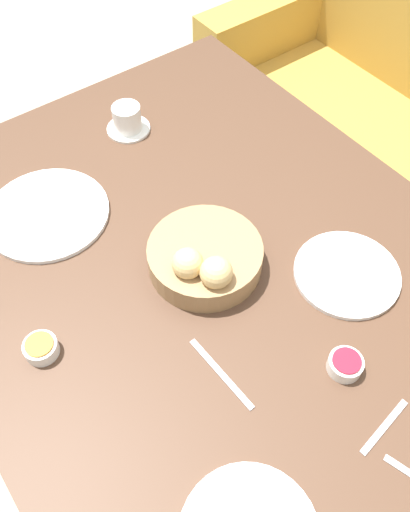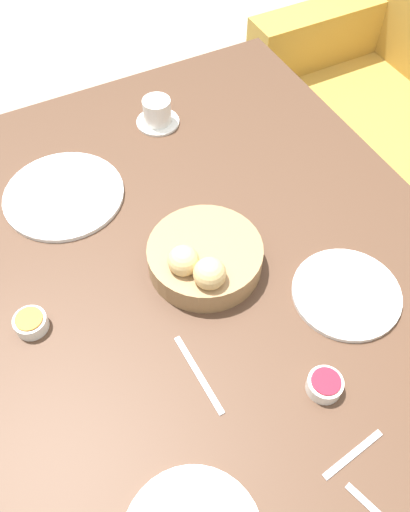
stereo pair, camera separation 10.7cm
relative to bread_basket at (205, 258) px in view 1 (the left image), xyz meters
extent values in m
plane|color=#A89E89|center=(0.01, 0.01, -0.77)|extent=(10.00, 10.00, 0.00)
cube|color=#4C3323|center=(0.01, 0.01, -0.05)|extent=(1.35, 1.01, 0.03)
cube|color=#4C3323|center=(-0.61, 0.47, -0.42)|extent=(0.06, 0.06, 0.70)
cube|color=#B28938|center=(-0.89, 1.01, -0.46)|extent=(0.14, 0.70, 0.61)
cylinder|color=#99754C|center=(-0.01, 0.01, -0.01)|extent=(0.23, 0.23, 0.05)
sphere|color=#DBB775|center=(0.06, -0.02, 0.04)|extent=(0.06, 0.06, 0.06)
sphere|color=#DBB775|center=(0.02, -0.05, 0.04)|extent=(0.06, 0.06, 0.06)
cylinder|color=white|center=(-0.32, -0.19, -0.03)|extent=(0.27, 0.27, 0.01)
cylinder|color=white|center=(0.18, 0.22, -0.03)|extent=(0.21, 0.21, 0.01)
cylinder|color=white|center=(-0.45, 0.10, -0.03)|extent=(0.11, 0.11, 0.01)
cylinder|color=white|center=(-0.45, 0.10, 0.00)|extent=(0.07, 0.07, 0.06)
cylinder|color=white|center=(0.32, 0.07, -0.02)|extent=(0.06, 0.06, 0.03)
cylinder|color=#A3192D|center=(0.32, 0.07, 0.00)|extent=(0.05, 0.05, 0.00)
cylinder|color=white|center=(-0.03, -0.34, -0.02)|extent=(0.06, 0.06, 0.03)
cylinder|color=#C67F28|center=(-0.03, -0.34, 0.00)|extent=(0.05, 0.05, 0.00)
cube|color=#B7B7BC|center=(0.20, -0.11, -0.03)|extent=(0.17, 0.02, 0.00)
cube|color=#B7B7BC|center=(0.44, 0.04, -0.03)|extent=(0.03, 0.12, 0.00)
camera|label=1|loc=(0.50, -0.38, 0.85)|focal=38.00mm
camera|label=2|loc=(0.56, -0.29, 0.85)|focal=38.00mm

